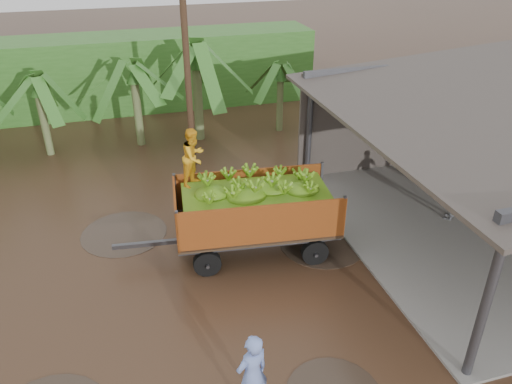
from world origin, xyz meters
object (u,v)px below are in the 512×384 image
at_px(banana_trailer, 254,209).
at_px(utility_pole, 186,57).
at_px(man_blue, 252,375).
at_px(man_grey, 454,197).

relative_size(banana_trailer, utility_pole, 0.77).
distance_m(banana_trailer, utility_pole, 6.91).
bearing_deg(utility_pole, banana_trailer, -83.35).
distance_m(man_blue, man_grey, 9.53).
bearing_deg(banana_trailer, man_blue, -100.17).
relative_size(banana_trailer, man_grey, 3.77).
relative_size(man_blue, utility_pole, 0.23).
xyz_separation_m(banana_trailer, man_grey, (6.53, -0.19, -0.53)).
height_order(man_blue, man_grey, man_blue).
height_order(banana_trailer, man_blue, banana_trailer).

